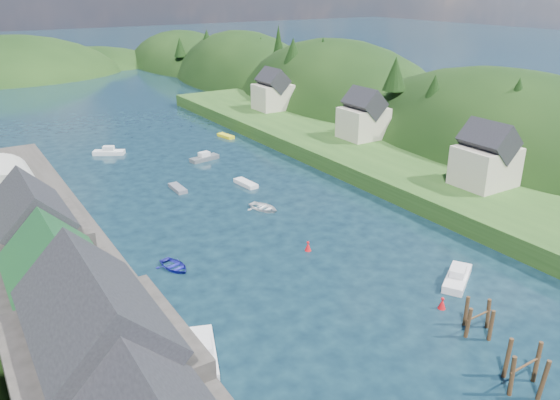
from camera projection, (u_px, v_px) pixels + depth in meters
ground at (199, 178)px, 79.49m from camera, size 600.00×600.00×0.00m
hillside_right at (337, 143)px, 124.21m from camera, size 36.00×245.56×48.00m
far_hills at (49, 104)px, 181.47m from camera, size 103.00×68.00×44.00m
hill_trees at (161, 86)px, 87.35m from camera, size 92.66×150.59×12.68m
quay_left at (80, 325)px, 43.65m from camera, size 12.00×110.00×2.00m
quayside_buildings at (89, 365)px, 29.72m from camera, size 8.00×35.84×12.90m
boat_sheds at (9, 205)px, 56.00m from camera, size 7.00×21.00×7.50m
terrace_right at (376, 160)px, 83.61m from camera, size 16.00×120.00×2.40m
right_bank_cottages at (358, 118)px, 89.92m from camera, size 9.00×59.24×8.41m
piling_cluster_near at (524, 372)px, 37.85m from camera, size 3.34×3.11×3.85m
piling_cluster_far at (478, 321)px, 44.04m from camera, size 2.94×2.77×3.31m
channel_buoy_near at (442, 304)px, 47.53m from camera, size 0.70×0.70×1.10m
channel_buoy_far at (308, 246)px, 57.86m from camera, size 0.70×0.70×1.10m
moored_boats at (257, 273)px, 52.48m from camera, size 33.64×82.76×2.08m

